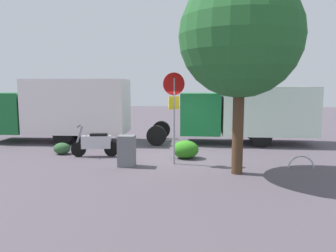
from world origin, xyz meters
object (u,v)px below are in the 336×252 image
at_px(street_tree, 240,36).
at_px(bike_rack_hoop, 301,168).
at_px(box_truck_far, 59,108).
at_px(stop_sign, 174,104).
at_px(utility_cabinet, 127,151).
at_px(box_truck_near, 245,111).
at_px(motorcycle, 96,143).

xyz_separation_m(street_tree, bike_rack_hoop, (-2.19, -0.84, -4.14)).
bearing_deg(box_truck_far, stop_sign, 143.49).
xyz_separation_m(box_truck_far, bike_rack_hoop, (-10.08, 4.24, -1.65)).
distance_m(box_truck_far, utility_cabinet, 6.33).
distance_m(stop_sign, utility_cabinet, 2.26).
xyz_separation_m(utility_cabinet, bike_rack_hoop, (-5.78, -0.27, -0.52)).
bearing_deg(stop_sign, box_truck_near, -124.30).
bearing_deg(bike_rack_hoop, utility_cabinet, 2.72).
bearing_deg(box_truck_near, box_truck_far, 1.88).
bearing_deg(motorcycle, utility_cabinet, 128.55).
bearing_deg(stop_sign, bike_rack_hoop, 177.48).
bearing_deg(street_tree, stop_sign, -26.81).
height_order(box_truck_near, street_tree, street_tree).
bearing_deg(bike_rack_hoop, box_truck_far, -22.81).
relative_size(motorcycle, utility_cabinet, 1.73).
relative_size(stop_sign, bike_rack_hoop, 3.69).
bearing_deg(utility_cabinet, bike_rack_hoop, -177.28).
bearing_deg(box_truck_near, utility_cabinet, 46.62).
distance_m(box_truck_far, stop_sign, 7.13).
relative_size(motorcycle, street_tree, 0.30).
distance_m(box_truck_near, utility_cabinet, 6.70).
xyz_separation_m(stop_sign, utility_cabinet, (1.55, 0.46, -1.57)).
height_order(street_tree, utility_cabinet, street_tree).
relative_size(box_truck_near, utility_cabinet, 7.25).
xyz_separation_m(motorcycle, bike_rack_hoop, (-7.28, 1.09, -0.52)).
distance_m(motorcycle, utility_cabinet, 2.03).
relative_size(box_truck_near, street_tree, 1.26).
xyz_separation_m(street_tree, utility_cabinet, (3.59, -0.57, -3.62)).
distance_m(box_truck_near, box_truck_far, 8.84).
distance_m(street_tree, utility_cabinet, 5.13).
bearing_deg(utility_cabinet, box_truck_near, -133.19).
height_order(motorcycle, street_tree, street_tree).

